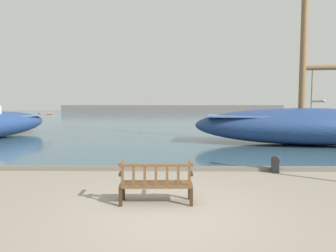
% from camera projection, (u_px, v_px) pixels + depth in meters
% --- Properties ---
extents(ground_plane, '(160.00, 160.00, 0.00)m').
position_uv_depth(ground_plane, '(168.00, 213.00, 6.08)').
color(ground_plane, gray).
extents(harbor_water, '(100.00, 80.00, 0.08)m').
position_uv_depth(harbor_water, '(172.00, 116.00, 49.95)').
color(harbor_water, '#385666').
rests_on(harbor_water, ground).
extents(quay_edge_kerb, '(40.00, 0.30, 0.12)m').
position_uv_depth(quay_edge_kerb, '(169.00, 168.00, 9.92)').
color(quay_edge_kerb, '#675F54').
rests_on(quay_edge_kerb, ground).
extents(park_bench, '(1.61, 0.56, 0.92)m').
position_uv_depth(park_bench, '(156.00, 182.00, 6.62)').
color(park_bench, '#322113').
rests_on(park_bench, ground).
extents(sailboat_outer_port, '(11.91, 5.14, 14.68)m').
position_uv_depth(sailboat_outer_port, '(307.00, 123.00, 15.40)').
color(sailboat_outer_port, navy).
rests_on(sailboat_outer_port, harbor_water).
extents(sailboat_nearest_starboard, '(2.09, 5.94, 6.64)m').
position_uv_depth(sailboat_nearest_starboard, '(312.00, 115.00, 39.82)').
color(sailboat_nearest_starboard, navy).
rests_on(sailboat_nearest_starboard, harbor_water).
extents(mooring_bollard, '(0.32, 0.32, 0.55)m').
position_uv_depth(mooring_bollard, '(276.00, 163.00, 9.58)').
color(mooring_bollard, '#2D2D33').
rests_on(mooring_bollard, ground).
extents(far_breakwater, '(48.69, 2.40, 6.61)m').
position_uv_depth(far_breakwater, '(172.00, 103.00, 66.39)').
color(far_breakwater, '#66605B').
rests_on(far_breakwater, ground).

